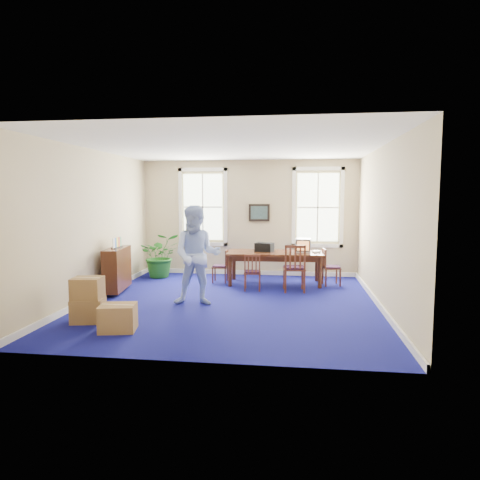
# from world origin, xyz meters

# --- Properties ---
(floor) EXTENTS (6.50, 6.50, 0.00)m
(floor) POSITION_xyz_m (0.00, 0.00, 0.00)
(floor) COLOR navy
(floor) RESTS_ON ground
(ceiling) EXTENTS (6.50, 6.50, 0.00)m
(ceiling) POSITION_xyz_m (0.00, 0.00, 3.20)
(ceiling) COLOR white
(ceiling) RESTS_ON ground
(wall_back) EXTENTS (6.50, 0.00, 6.50)m
(wall_back) POSITION_xyz_m (0.00, 3.25, 1.60)
(wall_back) COLOR tan
(wall_back) RESTS_ON ground
(wall_front) EXTENTS (6.50, 0.00, 6.50)m
(wall_front) POSITION_xyz_m (0.00, -3.25, 1.60)
(wall_front) COLOR tan
(wall_front) RESTS_ON ground
(wall_left) EXTENTS (0.00, 6.50, 6.50)m
(wall_left) POSITION_xyz_m (-3.00, 0.00, 1.60)
(wall_left) COLOR tan
(wall_left) RESTS_ON ground
(wall_right) EXTENTS (0.00, 6.50, 6.50)m
(wall_right) POSITION_xyz_m (3.00, 0.00, 1.60)
(wall_right) COLOR tan
(wall_right) RESTS_ON ground
(baseboard_back) EXTENTS (6.00, 0.04, 0.12)m
(baseboard_back) POSITION_xyz_m (0.00, 3.22, 0.06)
(baseboard_back) COLOR white
(baseboard_back) RESTS_ON ground
(baseboard_left) EXTENTS (0.04, 6.50, 0.12)m
(baseboard_left) POSITION_xyz_m (-2.97, 0.00, 0.06)
(baseboard_left) COLOR white
(baseboard_left) RESTS_ON ground
(baseboard_right) EXTENTS (0.04, 6.50, 0.12)m
(baseboard_right) POSITION_xyz_m (2.97, 0.00, 0.06)
(baseboard_right) COLOR white
(baseboard_right) RESTS_ON ground
(window_left) EXTENTS (1.40, 0.12, 2.20)m
(window_left) POSITION_xyz_m (-1.30, 3.23, 1.90)
(window_left) COLOR white
(window_left) RESTS_ON ground
(window_right) EXTENTS (1.40, 0.12, 2.20)m
(window_right) POSITION_xyz_m (1.90, 3.23, 1.90)
(window_right) COLOR white
(window_right) RESTS_ON ground
(wall_picture) EXTENTS (0.58, 0.06, 0.48)m
(wall_picture) POSITION_xyz_m (0.30, 3.20, 1.75)
(wall_picture) COLOR black
(wall_picture) RESTS_ON ground
(conference_table) EXTENTS (2.41, 1.16, 0.81)m
(conference_table) POSITION_xyz_m (0.80, 2.04, 0.40)
(conference_table) COLOR #452110
(conference_table) RESTS_ON ground
(crt_tv) EXTENTS (0.39, 0.42, 0.34)m
(crt_tv) POSITION_xyz_m (1.50, 2.10, 0.98)
(crt_tv) COLOR #B7B7BC
(crt_tv) RESTS_ON conference_table
(game_console) EXTENTS (0.21, 0.23, 0.05)m
(game_console) POSITION_xyz_m (1.83, 2.04, 0.83)
(game_console) COLOR white
(game_console) RESTS_ON conference_table
(equipment_bag) EXTENTS (0.51, 0.41, 0.22)m
(equipment_bag) POSITION_xyz_m (0.53, 2.10, 0.92)
(equipment_bag) COLOR black
(equipment_bag) RESTS_ON conference_table
(chair_near_left) EXTENTS (0.42, 0.42, 0.87)m
(chair_near_left) POSITION_xyz_m (0.31, 1.23, 0.44)
(chair_near_left) COLOR maroon
(chair_near_left) RESTS_ON ground
(chair_near_right) EXTENTS (0.54, 0.54, 1.11)m
(chair_near_right) POSITION_xyz_m (1.29, 1.23, 0.55)
(chair_near_right) COLOR maroon
(chair_near_right) RESTS_ON ground
(chair_end_left) EXTENTS (0.38, 0.38, 0.84)m
(chair_end_left) POSITION_xyz_m (-0.60, 2.04, 0.42)
(chair_end_left) COLOR maroon
(chair_end_left) RESTS_ON ground
(chair_end_right) EXTENTS (0.47, 0.47, 0.91)m
(chair_end_right) POSITION_xyz_m (2.20, 2.04, 0.46)
(chair_end_right) COLOR maroon
(chair_end_right) RESTS_ON ground
(man) EXTENTS (1.07, 0.87, 2.02)m
(man) POSITION_xyz_m (-0.67, -0.26, 1.01)
(man) COLOR #A9C3FE
(man) RESTS_ON ground
(credenza) EXTENTS (0.51, 1.26, 0.96)m
(credenza) POSITION_xyz_m (-2.75, 0.61, 0.48)
(credenza) COLOR #452110
(credenza) RESTS_ON ground
(brochure_rack) EXTENTS (0.15, 0.59, 0.26)m
(brochure_rack) POSITION_xyz_m (-2.73, 0.61, 1.09)
(brochure_rack) COLOR #99999E
(brochure_rack) RESTS_ON credenza
(potted_plant) EXTENTS (1.36, 1.29, 1.20)m
(potted_plant) POSITION_xyz_m (-2.33, 2.52, 0.60)
(potted_plant) COLOR #195817
(potted_plant) RESTS_ON ground
(cardboard_boxes) EXTENTS (1.70, 1.70, 0.83)m
(cardboard_boxes) POSITION_xyz_m (-2.09, -1.58, 0.42)
(cardboard_boxes) COLOR olive
(cardboard_boxes) RESTS_ON ground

